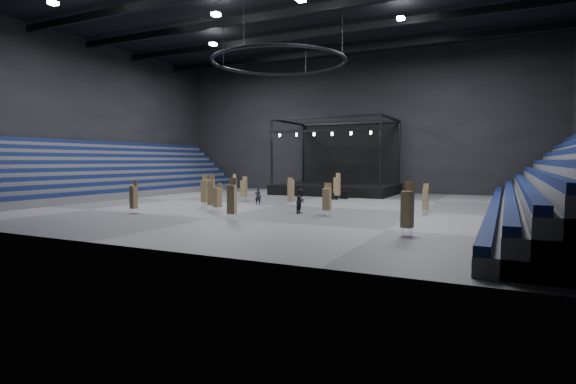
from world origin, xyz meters
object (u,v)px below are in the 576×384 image
at_px(chair_stack_6, 211,192).
at_px(chair_stack_9, 337,186).
at_px(chair_stack_2, 234,184).
at_px(chair_stack_10, 204,191).
at_px(chair_stack_0, 218,197).
at_px(chair_stack_12, 244,188).
at_px(stage, 339,182).
at_px(flight_case_mid, 333,196).
at_px(chair_stack_1, 327,199).
at_px(crew_member, 301,201).
at_px(man_center, 258,196).
at_px(chair_stack_11, 232,199).
at_px(chair_stack_4, 425,199).
at_px(chair_stack_3, 207,191).
at_px(chair_stack_5, 407,208).
at_px(chair_stack_13, 290,191).
at_px(flight_case_left, 295,193).
at_px(flight_case_right, 342,195).
at_px(chair_stack_7, 134,197).
at_px(chair_stack_8, 292,189).

xyz_separation_m(chair_stack_6, chair_stack_9, (5.88, 14.22, -0.03)).
distance_m(chair_stack_2, chair_stack_10, 13.30).
distance_m(chair_stack_0, chair_stack_12, 10.19).
xyz_separation_m(stage, flight_case_mid, (2.35, -8.23, -1.09)).
xyz_separation_m(chair_stack_1, crew_member, (-2.41, 0.70, -0.34)).
distance_m(man_center, crew_member, 7.69).
distance_m(stage, chair_stack_12, 14.88).
distance_m(flight_case_mid, chair_stack_11, 18.81).
bearing_deg(chair_stack_4, chair_stack_10, -171.43).
bearing_deg(chair_stack_2, chair_stack_1, -33.80).
xyz_separation_m(chair_stack_2, chair_stack_6, (7.01, -14.22, 0.18)).
bearing_deg(chair_stack_4, man_center, 177.19).
distance_m(chair_stack_1, chair_stack_3, 14.09).
height_order(chair_stack_0, chair_stack_6, chair_stack_6).
xyz_separation_m(chair_stack_3, chair_stack_6, (3.50, -4.21, 0.24)).
relative_size(stage, chair_stack_10, 4.89).
bearing_deg(chair_stack_5, chair_stack_13, 155.12).
xyz_separation_m(flight_case_left, chair_stack_9, (5.85, -1.99, 1.09)).
bearing_deg(flight_case_mid, flight_case_right, 65.96).
relative_size(chair_stack_4, chair_stack_9, 0.84).
bearing_deg(flight_case_right, chair_stack_6, -111.33).
xyz_separation_m(chair_stack_1, chair_stack_10, (-12.16, 1.46, 0.15)).
relative_size(chair_stack_2, chair_stack_7, 0.99).
bearing_deg(chair_stack_13, chair_stack_0, -135.67).
xyz_separation_m(chair_stack_6, crew_member, (7.65, 1.10, -0.51)).
xyz_separation_m(chair_stack_2, chair_stack_11, (12.01, -18.77, 0.20)).
bearing_deg(chair_stack_10, stage, 56.56).
distance_m(flight_case_mid, chair_stack_8, 4.52).
bearing_deg(chair_stack_7, chair_stack_12, 85.38).
relative_size(chair_stack_9, man_center, 1.76).
xyz_separation_m(chair_stack_10, crew_member, (9.74, -0.76, -0.48)).
height_order(stage, man_center, stage).
bearing_deg(chair_stack_11, flight_case_right, 74.91).
xyz_separation_m(chair_stack_2, chair_stack_5, (24.14, -20.00, 0.21)).
relative_size(stage, chair_stack_1, 5.70).
distance_m(flight_case_left, chair_stack_13, 10.86).
xyz_separation_m(flight_case_left, crew_member, (7.62, -15.11, 0.61)).
bearing_deg(man_center, chair_stack_8, -116.54).
distance_m(chair_stack_5, chair_stack_6, 18.08).
height_order(chair_stack_2, chair_stack_3, chair_stack_2).
distance_m(flight_case_left, chair_stack_8, 4.74).
bearing_deg(chair_stack_4, chair_stack_12, 168.17).
relative_size(flight_case_mid, chair_stack_13, 0.43).
bearing_deg(chair_stack_6, chair_stack_3, 109.03).
bearing_deg(chair_stack_10, chair_stack_5, -40.90).
relative_size(chair_stack_5, crew_member, 1.53).
bearing_deg(chair_stack_2, crew_member, -36.64).
bearing_deg(chair_stack_1, chair_stack_6, 177.41).
height_order(chair_stack_5, chair_stack_9, chair_stack_5).
height_order(chair_stack_6, chair_stack_13, chair_stack_6).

